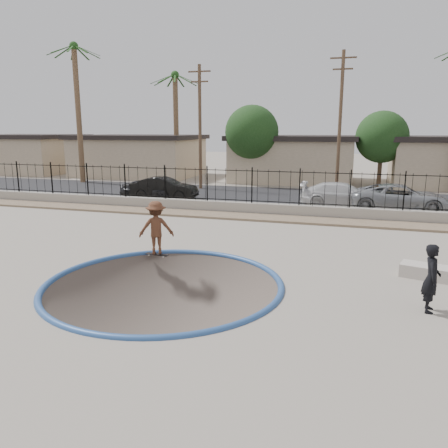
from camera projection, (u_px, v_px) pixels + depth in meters
name	position (u px, v px, depth m)	size (l,w,h in m)	color
ground	(258.00, 227.00, 25.17)	(120.00, 120.00, 2.20)	gray
bowl_pit	(164.00, 284.00, 12.77)	(6.84, 6.84, 1.80)	#483F37
coping_ring	(164.00, 284.00, 12.77)	(7.04, 7.04, 0.20)	#294D88
rock_strip	(247.00, 217.00, 22.30)	(42.00, 1.60, 0.11)	#8D765C
retaining_wall	(252.00, 208.00, 23.28)	(42.00, 0.45, 0.60)	gray
fence	(252.00, 186.00, 23.03)	(40.00, 0.04, 1.80)	black
street	(274.00, 196.00, 29.61)	(90.00, 8.00, 0.04)	black
house_west_far	(28.00, 153.00, 45.93)	(10.60, 8.60, 3.90)	tan
house_west	(139.00, 155.00, 42.29)	(11.60, 8.60, 3.90)	tan
house_center	(294.00, 158.00, 38.09)	(10.60, 8.60, 3.90)	tan
palm_left	(76.00, 85.00, 35.49)	(2.30, 2.30, 11.30)	brown
palm_mid	(176.00, 102.00, 37.55)	(2.30, 2.30, 9.30)	brown
utility_pole_left	(200.00, 126.00, 32.17)	(1.70, 0.24, 9.00)	#473323
utility_pole_mid	(340.00, 121.00, 29.31)	(1.70, 0.24, 9.50)	#473323
street_tree_left	(252.00, 132.00, 35.18)	(4.32, 4.32, 6.36)	#473323
street_tree_mid	(382.00, 137.00, 33.39)	(3.96, 3.96, 5.83)	#473323
skater	(156.00, 230.00, 15.40)	(1.22, 0.70, 1.89)	brown
skateboard	(157.00, 254.00, 15.59)	(0.88, 0.27, 0.07)	black
videographer	(431.00, 278.00, 10.71)	(0.63, 0.41, 1.72)	black
concrete_ledge	(429.00, 272.00, 13.25)	(1.60, 0.70, 0.40)	#B4AAA0
car_a	(148.00, 189.00, 28.24)	(1.47, 3.66, 1.25)	black
car_b	(164.00, 188.00, 27.97)	(1.48, 4.26, 1.40)	black
car_c	(342.00, 195.00, 25.19)	(1.94, 4.78, 1.39)	silver
car_d	(401.00, 198.00, 23.94)	(2.42, 5.25, 1.46)	gray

